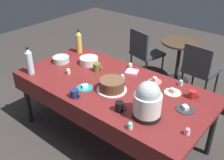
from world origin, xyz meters
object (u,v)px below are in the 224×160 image
object	(u,v)px
cupcake_lemon	(130,126)
cupcake_mint	(122,77)
cupcake_vanilla	(181,83)
maroon_chair_right	(199,68)
coffee_mug_olive	(97,67)
cupcake_berry	(130,65)
cupcake_cocoa	(187,131)
potluck_table	(112,89)
maroon_chair_left	(144,51)
coffee_mug_red	(192,94)
frosted_layer_cake	(112,85)
dessert_plate_cream	(173,92)
coffee_mug_navy	(75,94)
cupcake_rose	(68,71)
soda_bottle_water	(29,61)
dessert_plate_charcoal	(185,109)
soda_bottle_ginger_ale	(79,42)
dessert_plate_coral	(155,81)
dessert_plate_teal	(85,87)
coffee_mug_black	(120,107)
slow_cooker	(148,101)
round_cafe_table	(179,54)
ceramic_snack_bowl	(89,61)
glass_salad_bowl	(61,59)

from	to	relation	value
cupcake_lemon	cupcake_mint	bearing A→B (deg)	132.23
cupcake_vanilla	maroon_chair_right	xyz separation A→B (m)	(-0.20, 1.05, -0.29)
coffee_mug_olive	cupcake_berry	bearing A→B (deg)	51.97
cupcake_cocoa	cupcake_lemon	xyz separation A→B (m)	(-0.41, -0.24, 0.00)
potluck_table	maroon_chair_left	world-z (taller)	maroon_chair_left
cupcake_cocoa	cupcake_mint	xyz separation A→B (m)	(-0.98, 0.39, 0.00)
cupcake_vanilla	coffee_mug_red	size ratio (longest dim) A/B	0.58
frosted_layer_cake	coffee_mug_red	xyz separation A→B (m)	(0.71, 0.41, -0.02)
frosted_layer_cake	dessert_plate_cream	distance (m)	0.64
cupcake_berry	maroon_chair_left	bearing A→B (deg)	114.50
coffee_mug_navy	cupcake_lemon	bearing A→B (deg)	-2.71
cupcake_lemon	cupcake_rose	distance (m)	1.19
cupcake_lemon	soda_bottle_water	world-z (taller)	soda_bottle_water
dessert_plate_charcoal	soda_bottle_ginger_ale	xyz separation A→B (m)	(-1.74, 0.30, 0.14)
dessert_plate_coral	dessert_plate_teal	distance (m)	0.78
frosted_layer_cake	coffee_mug_black	world-z (taller)	frosted_layer_cake
frosted_layer_cake	cupcake_cocoa	size ratio (longest dim) A/B	4.71
frosted_layer_cake	dessert_plate_cream	world-z (taller)	frosted_layer_cake
cupcake_mint	cupcake_lemon	bearing A→B (deg)	-47.77
slow_cooker	coffee_mug_navy	size ratio (longest dim) A/B	2.90
coffee_mug_red	dessert_plate_cream	bearing A→B (deg)	-168.14
dessert_plate_teal	maroon_chair_left	xyz separation A→B (m)	(-0.40, 1.77, -0.27)
coffee_mug_navy	dessert_plate_cream	bearing A→B (deg)	44.58
maroon_chair_left	coffee_mug_red	bearing A→B (deg)	-41.57
slow_cooker	maroon_chair_left	distance (m)	2.16
cupcake_cocoa	coffee_mug_black	world-z (taller)	coffee_mug_black
cupcake_cocoa	cupcake_mint	size ratio (longest dim) A/B	1.00
dessert_plate_charcoal	coffee_mug_black	size ratio (longest dim) A/B	1.47
dessert_plate_cream	cupcake_vanilla	bearing A→B (deg)	92.90
coffee_mug_navy	round_cafe_table	size ratio (longest dim) A/B	0.17
ceramic_snack_bowl	cupcake_berry	distance (m)	0.53
dessert_plate_cream	maroon_chair_right	world-z (taller)	maroon_chair_right
coffee_mug_olive	maroon_chair_right	xyz separation A→B (m)	(0.73, 1.39, -0.31)
frosted_layer_cake	coffee_mug_red	bearing A→B (deg)	30.00
cupcake_rose	cupcake_lemon	bearing A→B (deg)	-16.11
potluck_table	dessert_plate_cream	bearing A→B (deg)	23.89
glass_salad_bowl	cupcake_vanilla	xyz separation A→B (m)	(1.46, 0.45, -0.00)
potluck_table	ceramic_snack_bowl	size ratio (longest dim) A/B	9.46
cupcake_berry	coffee_mug_navy	distance (m)	0.89
frosted_layer_cake	dessert_plate_teal	bearing A→B (deg)	-149.29
dessert_plate_cream	dessert_plate_coral	distance (m)	0.27
cupcake_berry	cupcake_rose	size ratio (longest dim) A/B	1.00
dessert_plate_cream	soda_bottle_ginger_ale	xyz separation A→B (m)	(-1.51, 0.11, 0.14)
cupcake_mint	soda_bottle_ginger_ale	size ratio (longest dim) A/B	0.21
cupcake_cocoa	coffee_mug_black	xyz separation A→B (m)	(-0.63, -0.10, 0.02)
slow_cooker	coffee_mug_black	size ratio (longest dim) A/B	2.94
cupcake_vanilla	maroon_chair_right	bearing A→B (deg)	100.56
soda_bottle_water	coffee_mug_olive	world-z (taller)	soda_bottle_water
potluck_table	cupcake_vanilla	xyz separation A→B (m)	(0.59, 0.46, 0.09)
potluck_table	cupcake_mint	xyz separation A→B (m)	(0.02, 0.15, 0.09)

